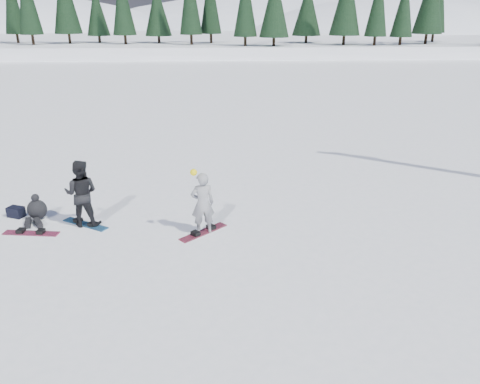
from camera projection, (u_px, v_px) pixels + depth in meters
name	position (u px, v px, depth m)	size (l,w,h in m)	color
ground	(141.00, 238.00, 12.37)	(420.00, 420.00, 0.00)	white
alpine_backdrop	(184.00, 62.00, 193.18)	(412.50, 227.00, 53.20)	white
snowboarder_woman	(202.00, 203.00, 12.35)	(0.70, 0.53, 1.86)	#99999E
snowboarder_man	(81.00, 193.00, 12.81)	(0.92, 0.72, 1.89)	black
seated_rider	(37.00, 210.00, 13.34)	(0.70, 1.01, 0.78)	black
gear_bag	(16.00, 212.00, 13.60)	(0.45, 0.30, 0.30)	black
snowboard_woman	(203.00, 232.00, 12.66)	(1.50, 0.28, 0.03)	maroon
snowboard_man	(85.00, 224.00, 13.14)	(1.50, 0.28, 0.03)	#17517F
snowboard_loose_b	(31.00, 233.00, 12.60)	(1.50, 0.28, 0.03)	#9C2246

